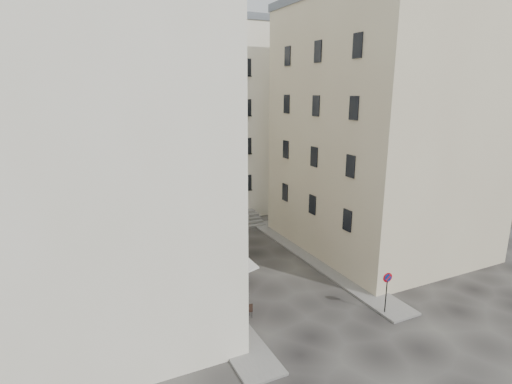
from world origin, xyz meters
TOP-DOWN VIEW (x-y plane):
  - ground at (0.00, 0.00)m, footprint 90.00×90.00m
  - sidewalk_left at (-4.50, 4.00)m, footprint 2.00×22.00m
  - sidewalk_right at (4.50, 3.00)m, footprint 2.00×18.00m
  - building_left at (-10.50, 3.00)m, footprint 12.20×16.20m
  - building_right at (10.50, 3.50)m, footprint 12.20×14.20m
  - building_back at (-1.00, 19.00)m, footprint 18.20×10.20m
  - cafe_storefront at (-4.32, 1.00)m, footprint 1.74×7.30m
  - stone_steps at (0.00, 12.57)m, footprint 9.00×3.15m
  - bollard_near at (-3.25, -1.00)m, footprint 0.12×0.12m
  - bollard_mid at (-3.25, 2.50)m, footprint 0.12×0.12m
  - bollard_far at (-3.25, 6.00)m, footprint 0.12×0.12m
  - no_parking_sign at (3.78, -5.01)m, footprint 0.56×0.12m
  - bistro_table_a at (-3.60, -2.04)m, footprint 1.18×0.55m
  - bistro_table_b at (-3.18, -0.17)m, footprint 1.25×0.59m
  - bistro_table_c at (-3.60, 2.13)m, footprint 1.24×0.58m
  - bistro_table_d at (-3.24, 3.46)m, footprint 1.31×0.62m
  - bistro_table_e at (-3.45, 4.70)m, footprint 1.33×0.62m
  - pedestrian at (-2.72, 0.17)m, footprint 0.66×0.46m

SIDE VIEW (x-z plane):
  - ground at x=0.00m, z-range 0.00..0.00m
  - sidewalk_left at x=-4.50m, z-range 0.00..0.12m
  - sidewalk_right at x=4.50m, z-range 0.00..0.12m
  - stone_steps at x=0.00m, z-range 0.00..0.80m
  - bistro_table_a at x=-3.60m, z-range 0.01..0.84m
  - bistro_table_c at x=-3.60m, z-range 0.01..0.88m
  - bistro_table_b at x=-3.18m, z-range 0.01..0.89m
  - bistro_table_d at x=-3.24m, z-range 0.01..0.93m
  - bistro_table_e at x=-3.45m, z-range 0.01..0.95m
  - bollard_near at x=-3.25m, z-range 0.04..1.02m
  - bollard_mid at x=-3.25m, z-range 0.04..1.02m
  - bollard_far at x=-3.25m, z-range 0.04..1.02m
  - pedestrian at x=-2.72m, z-range 0.00..1.71m
  - no_parking_sign at x=3.78m, z-range 0.52..2.99m
  - cafe_storefront at x=-4.32m, z-range 0.13..3.63m
  - building_right at x=10.50m, z-range 0.01..18.61m
  - building_back at x=-1.00m, z-range 0.01..18.61m
  - building_left at x=-10.50m, z-range 0.01..20.61m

